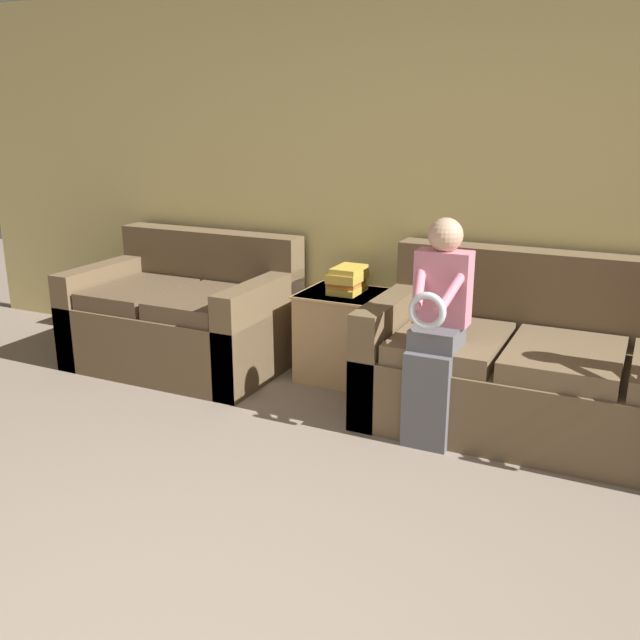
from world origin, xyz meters
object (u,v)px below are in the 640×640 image
at_px(side_shelf, 347,335).
at_px(book_stack, 347,280).
at_px(couch_main, 566,375).
at_px(couch_side, 185,319).
at_px(child_left_seated, 437,322).

xyz_separation_m(side_shelf, book_stack, (-0.00, -0.00, 0.38)).
distance_m(couch_main, couch_side, 2.56).
distance_m(child_left_seated, side_shelf, 1.08).
relative_size(couch_main, couch_side, 1.51).
bearing_deg(book_stack, side_shelf, 14.13).
relative_size(couch_side, child_left_seated, 1.19).
distance_m(couch_side, book_stack, 1.22).
xyz_separation_m(couch_side, side_shelf, (1.15, 0.23, -0.02)).
xyz_separation_m(couch_main, couch_side, (-2.56, -0.01, 0.00)).
height_order(child_left_seated, book_stack, child_left_seated).
height_order(child_left_seated, side_shelf, child_left_seated).
distance_m(child_left_seated, book_stack, 1.01).
height_order(couch_main, child_left_seated, child_left_seated).
bearing_deg(couch_side, book_stack, 11.11).
bearing_deg(couch_main, side_shelf, 171.36).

